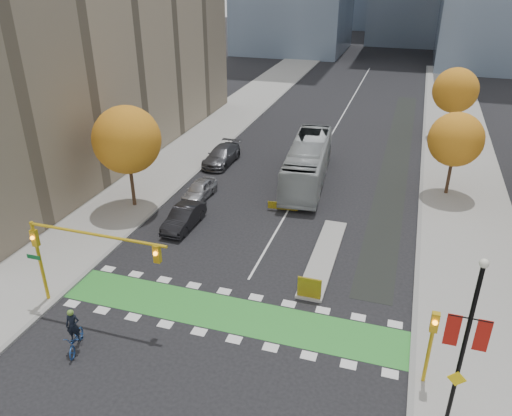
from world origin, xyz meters
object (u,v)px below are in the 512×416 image
Objects in this scene: banner_lamppost at (466,339)px; bus at (308,163)px; parked_car_a at (199,190)px; tree_west at (127,140)px; cyclist at (75,336)px; tree_east_far at (455,90)px; hazard_board at (309,288)px; traffic_signal_west at (75,248)px; traffic_signal_east at (432,338)px; parked_car_c at (222,155)px; parked_car_b at (184,218)px; tree_east_near at (456,140)px.

bus is (-11.33, 23.57, -2.78)m from banner_lamppost.
bus is 3.02× the size of parked_car_a.
tree_west reaches higher than cyclist.
tree_east_far is 1.76× the size of parked_car_a.
traffic_signal_west is at bearing -158.45° from hazard_board.
traffic_signal_east is 0.50× the size of banner_lamppost.
parked_car_b is at bearing -79.77° from parked_car_c.
tree_east_near is 22.66m from traffic_signal_east.
traffic_signal_east is at bearing -35.92° from hazard_board.
traffic_signal_east reaches higher than cyclist.
banner_lamppost is at bearing -31.68° from tree_west.
parked_car_a reaches higher than hazard_board.
traffic_signal_east is 0.87× the size of parked_car_b.
tree_east_far reaches higher than parked_car_a.
traffic_signal_east is 30.34m from parked_car_c.
tree_east_far is 34.21m from parked_car_b.
tree_west is 25.90m from traffic_signal_east.
hazard_board is 0.16× the size of traffic_signal_west.
tree_west reaches higher than traffic_signal_west.
parked_car_a is 0.92× the size of parked_car_b.
hazard_board is 12.94m from cyclist.
parked_car_b is at bearing -124.52° from tree_east_far.
parked_car_c is at bearing 100.11° from parked_car_b.
bus is at bearing 115.59° from traffic_signal_east.
tree_west is 3.32× the size of cyclist.
traffic_signal_west is 1.96× the size of parked_car_a.
bus is 13.03m from parked_car_b.
cyclist is at bearing -63.05° from traffic_signal_west.
traffic_signal_west is at bearing -131.52° from tree_east_near.
traffic_signal_west is at bearing -86.63° from parked_car_c.
tree_east_near is 24.51m from banner_lamppost.
parked_car_b is (-18.72, -11.94, -4.09)m from tree_east_near.
tree_east_near is at bearing -0.53° from bus.
parked_car_b is at bearing 71.60° from cyclist.
parked_car_c is at bearing 73.14° from tree_west.
tree_east_far reaches higher than traffic_signal_east.
traffic_signal_west is at bearing -88.81° from parked_car_a.
tree_east_far is at bearing 56.87° from parked_car_b.
banner_lamppost reaches higher than tree_east_far.
parked_car_c is (-20.19, 25.42, -3.78)m from banner_lamppost.
hazard_board is 0.32× the size of parked_car_a.
parked_car_c is (-21.19, -15.09, -4.41)m from tree_east_far.
banner_lamppost is at bearing -40.24° from parked_car_a.
banner_lamppost is (-0.50, -24.50, -0.25)m from tree_east_near.
banner_lamppost reaches higher than parked_car_a.
parked_car_b reaches higher than hazard_board.
tree_west is at bearing -148.37° from bus.
banner_lamppost reaches higher than hazard_board.
cyclist is 0.43× the size of parked_car_c.
parked_car_a is 0.76× the size of parked_car_c.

